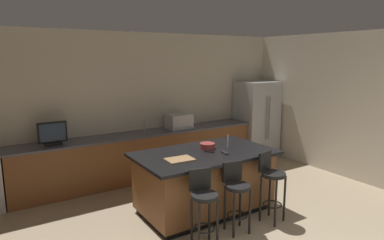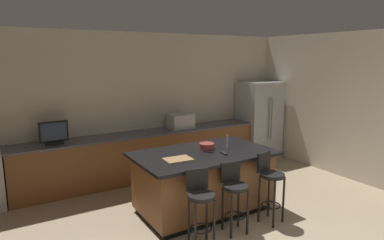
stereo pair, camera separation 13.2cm
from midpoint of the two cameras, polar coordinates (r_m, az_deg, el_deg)
The scene contains 16 objects.
wall_back at distance 6.87m, azimuth -9.68°, elevation 2.63°, with size 7.16×0.12×2.83m, color beige.
wall_right at distance 7.33m, azimuth 23.00°, elevation 2.42°, with size 0.12×4.74×2.83m, color beige.
counter_back at distance 6.70m, azimuth -8.72°, elevation -5.95°, with size 4.85×0.62×0.91m.
kitchen_island at distance 5.25m, azimuth 1.42°, elevation -10.26°, with size 2.10×1.22×0.93m.
refrigerator at distance 8.11m, azimuth 10.35°, elevation 0.09°, with size 0.91×0.75×1.79m.
microwave at distance 6.91m, azimuth -2.74°, elevation -0.20°, with size 0.48×0.36×0.30m, color #B7BABF.
tv_monitor at distance 6.05m, azimuth -23.09°, elevation -2.28°, with size 0.46×0.16×0.39m.
sink_faucet_back at distance 6.68m, azimuth -8.61°, elevation -0.93°, with size 0.02×0.02×0.24m, color #B2B2B7.
sink_faucet_island at distance 5.33m, azimuth 5.36°, elevation -3.60°, with size 0.02×0.02×0.22m, color #B2B2B7.
bar_stool_left at distance 4.30m, azimuth 1.05°, elevation -13.60°, with size 0.34×0.36×0.98m.
bar_stool_center at distance 4.66m, azimuth 6.68°, elevation -11.88°, with size 0.34×0.36×0.95m.
bar_stool_right at distance 5.01m, azimuth 12.52°, elevation -9.91°, with size 0.35×0.37×1.02m.
fruit_bowl at distance 5.30m, azimuth 1.90°, elevation -4.38°, with size 0.24×0.24×0.08m, color #993833.
cell_phone at distance 5.12m, azimuth 2.22°, elevation -5.36°, with size 0.07×0.15×0.01m, color black.
tv_remote at distance 5.05m, azimuth 4.81°, elevation -5.55°, with size 0.04×0.17×0.02m, color black.
cutting_board at distance 4.73m, azimuth -2.89°, elevation -6.68°, with size 0.38×0.27×0.02m, color #A87F51.
Camera 1 is at (-2.67, -1.91, 2.34)m, focal length 31.54 mm.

